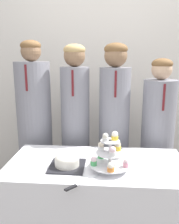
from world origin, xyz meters
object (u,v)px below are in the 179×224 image
Objects in this scene: round_cake at (67,161)px; student_2 at (114,135)px; cupcake_stand at (110,154)px; student_0 at (35,134)px; student_3 at (157,144)px; student_1 at (76,134)px; cake_knife at (77,185)px.

student_2 reaches higher than round_cake.
cupcake_stand is 0.96m from student_0.
student_2 is at bearing 180.00° from student_3.
student_3 is at bearing 0.00° from student_1.
student_3 is (0.72, 0.63, -0.10)m from round_cake.
student_2 is 0.40m from student_3.
student_1 is at bearing 92.66° from round_cake.
student_3 is (0.62, 0.86, -0.06)m from cake_knife.
round_cake is 0.63m from student_1.
round_cake is 0.15× the size of student_0.
student_0 is 1.02× the size of student_1.
student_3 is (0.39, -0.00, -0.08)m from student_2.
cake_knife is 1.06m from student_3.
student_0 reaches higher than student_2.
student_2 reaches higher than cupcake_stand.
student_1 is (-0.32, 0.65, -0.08)m from cupcake_stand.
round_cake is at bearing -139.03° from student_3.
student_2 is (0.74, -0.00, 0.01)m from student_0.
student_0 is at bearing 180.00° from student_2.
cake_knife is (0.10, -0.23, -0.04)m from round_cake.
cupcake_stand is (0.19, 0.21, 0.11)m from cake_knife.
cupcake_stand is at bearing -123.89° from student_3.
round_cake is at bearing -87.34° from student_1.
student_1 is 0.99× the size of student_2.
cake_knife is at bearing -125.94° from student_3.
round_cake is at bearing 176.45° from cupcake_stand.
student_0 is 0.74m from student_2.
cake_knife is 0.31m from cupcake_stand.
cake_knife is 0.13× the size of student_2.
student_1 is 0.76m from student_3.
student_1 is 0.36m from student_2.
student_0 reaches higher than student_3.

